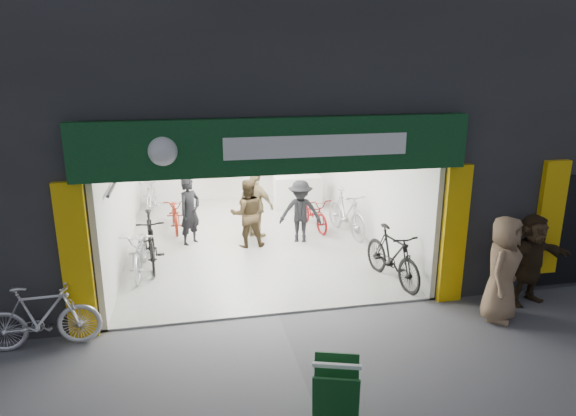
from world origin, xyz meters
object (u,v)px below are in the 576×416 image
object	(u,v)px
bike_right_front	(392,256)
sandwich_board	(336,394)
pedestrian_near	(503,269)
bike_left_front	(141,250)
parked_bike	(41,317)

from	to	relation	value
bike_right_front	sandwich_board	size ratio (longest dim) A/B	2.23
bike_right_front	pedestrian_near	xyz separation A→B (m)	(1.23, -1.78, 0.36)
bike_left_front	bike_right_front	size ratio (longest dim) A/B	1.00
pedestrian_near	sandwich_board	size ratio (longest dim) A/B	2.18
bike_left_front	parked_bike	bearing A→B (deg)	-114.02
bike_left_front	parked_bike	xyz separation A→B (m)	(-1.30, -2.74, 0.03)
bike_right_front	parked_bike	bearing A→B (deg)	-179.70
bike_left_front	bike_right_front	world-z (taller)	bike_right_front
bike_left_front	pedestrian_near	distance (m)	7.08
pedestrian_near	parked_bike	bearing A→B (deg)	132.39
sandwich_board	pedestrian_near	bearing A→B (deg)	48.10
pedestrian_near	sandwich_board	distance (m)	4.17
bike_right_front	sandwich_board	bearing A→B (deg)	-131.64
bike_left_front	parked_bike	size ratio (longest dim) A/B	1.08
parked_bike	bike_left_front	bearing A→B (deg)	-27.55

